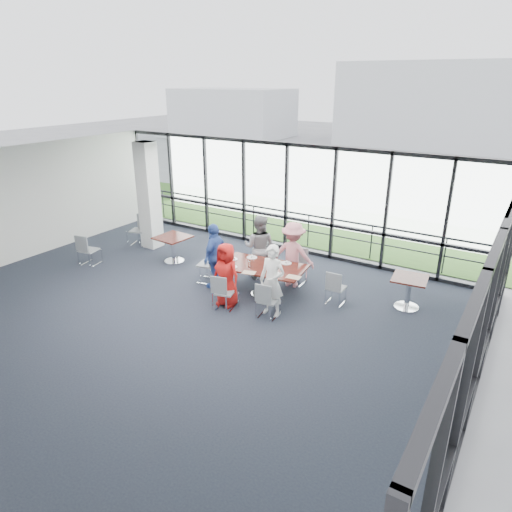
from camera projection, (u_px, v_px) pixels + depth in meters
The scene contains 42 objects.
floor at pixel (176, 316), 10.12m from camera, with size 12.00×10.00×0.02m, color #1F2231.
ceiling at pixel (166, 171), 8.94m from camera, with size 12.00×10.00×0.04m, color white.
wall_left at pixel (7, 207), 12.50m from camera, with size 0.10×10.00×3.20m, color silver.
curtain_wall_back at pixel (286, 198), 13.47m from camera, with size 12.00×0.10×3.20m, color white.
curtain_wall_right at pixel (486, 325), 6.56m from camera, with size 0.10×10.00×3.20m, color white.
exit_door at pixel (505, 272), 9.71m from camera, with size 0.12×1.60×2.10m, color black.
structural_column at pixel (149, 196), 13.68m from camera, with size 0.50×0.50×3.20m, color silver.
apron at pixel (346, 211), 18.00m from camera, with size 80.00×70.00×0.02m, color gray.
grass_strip at pixel (325, 223), 16.41m from camera, with size 80.00×5.00×0.01m, color #335321.
hangar_aux at pixel (232, 113), 40.36m from camera, with size 10.00×6.00×4.00m, color silver.
guard_rail at pixel (294, 228), 14.34m from camera, with size 0.06×0.06×12.00m, color #2D2D33.
main_table at pixel (263, 270), 10.86m from camera, with size 2.12×1.33×0.75m.
side_table_left at pixel (173, 241), 12.83m from camera, with size 0.92×0.92×0.75m.
side_table_right at pixel (409, 283), 10.23m from camera, with size 0.83×0.83×0.75m.
diner_near_left at pixel (226, 275), 10.33m from camera, with size 0.73×0.48×1.50m, color red.
diner_near_right at pixel (272, 281), 9.87m from camera, with size 0.59×0.43×1.62m, color white.
diner_far_left at pixel (259, 247), 11.70m from camera, with size 0.83×0.51×1.71m, color slate.
diner_far_right at pixel (293, 255), 11.27m from camera, with size 1.08×0.55×1.66m, color #D47C84.
diner_end at pixel (215, 256), 11.23m from camera, with size 0.97×0.53×1.65m, color #3352A3.
chair_main_nl at pixel (225, 292), 10.27m from camera, with size 0.40×0.40×0.81m, color gray, non-canonical shape.
chair_main_nr at pixel (268, 300), 9.90m from camera, with size 0.40×0.40×0.81m, color gray, non-canonical shape.
chair_main_fl at pixel (262, 261), 11.96m from camera, with size 0.43×0.43×0.87m, color gray, non-canonical shape.
chair_main_fr at pixel (296, 267), 11.52m from camera, with size 0.44×0.44×0.90m, color gray, non-canonical shape.
chair_main_end at pixel (208, 264), 11.59m from camera, with size 0.48×0.48×0.98m, color gray, non-canonical shape.
chair_spare_la at pixel (89, 250), 12.70m from camera, with size 0.42×0.42×0.86m, color gray, non-canonical shape.
chair_spare_lb at pixel (138, 230), 14.23m from camera, with size 0.45×0.45×0.93m, color gray, non-canonical shape.
chair_spare_r at pixel (336, 288), 10.50m from camera, with size 0.39×0.39×0.81m, color gray, non-canonical shape.
plate_nl at pixel (232, 267), 10.73m from camera, with size 0.24×0.24×0.01m, color white.
plate_nr at pixel (278, 275), 10.30m from camera, with size 0.24×0.24×0.01m, color white.
plate_fl at pixel (252, 257), 11.29m from camera, with size 0.26×0.26×0.01m, color white.
plate_fr at pixel (286, 263), 10.95m from camera, with size 0.25×0.25×0.01m, color white.
plate_end at pixel (233, 259), 11.18m from camera, with size 0.25×0.25×0.01m, color white.
tumbler_a at pixel (249, 264), 10.73m from camera, with size 0.07×0.07×0.15m, color white.
tumbler_b at pixel (270, 268), 10.49m from camera, with size 0.07×0.07×0.14m, color white.
tumbler_c at pixel (267, 259), 11.04m from camera, with size 0.07×0.07×0.14m, color white.
tumbler_d at pixel (234, 261), 10.94m from camera, with size 0.07×0.07×0.13m, color white.
menu_a at pixel (249, 272), 10.44m from camera, with size 0.30×0.21×0.00m, color white.
menu_b at pixel (294, 277), 10.20m from camera, with size 0.32×0.22×0.00m, color white.
menu_c at pixel (276, 262), 11.03m from camera, with size 0.28×0.19×0.00m, color white.
condiment_caddy at pixel (267, 264), 10.85m from camera, with size 0.10×0.07×0.04m, color black.
ketchup_bottle at pixel (266, 262), 10.81m from camera, with size 0.06×0.06×0.18m, color #B31C13.
green_bottle at pixel (267, 262), 10.77m from camera, with size 0.05×0.05×0.20m, color #18761D.
Camera 1 is at (6.26, -6.62, 4.92)m, focal length 32.00 mm.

